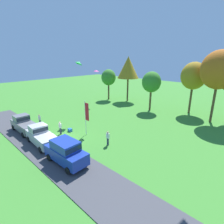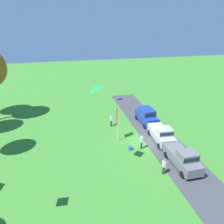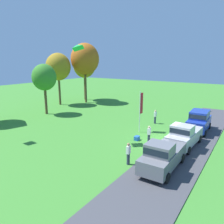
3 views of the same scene
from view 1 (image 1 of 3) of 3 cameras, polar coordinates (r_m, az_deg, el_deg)
The scene contains 17 objects.
ground_plane at distance 22.44m, azimuth -16.70°, elevation -8.74°, with size 120.00×120.00×0.00m, color #3D842D.
pavement_strip at distance 21.61m, azimuth -21.64°, elevation -10.25°, with size 36.00×4.40×0.06m, color #424247.
car_pickup_near_entrance at distance 26.24m, azimuth -26.85°, elevation -3.45°, with size 5.01×2.06×2.14m.
car_pickup_mid_row at distance 21.67m, azimuth -22.19°, elevation -7.08°, with size 5.08×2.23×2.14m.
car_suv_far_end at distance 17.18m, azimuth -14.84°, elevation -12.21°, with size 4.66×2.18×2.28m.
person_watching_sky at distance 19.98m, azimuth -1.37°, elevation -8.52°, with size 0.36×0.24×1.71m.
person_beside_suv at distance 27.60m, azimuth -22.51°, elevation -2.40°, with size 0.36×0.24×1.71m.
person_on_lawn at distance 23.70m, azimuth -16.51°, elevation -4.97°, with size 0.36×0.24×1.71m.
tree_center_back at distance 41.03m, azimuth -1.13°, elevation 11.19°, with size 3.31×3.31×6.99m.
tree_lone_near at distance 39.35m, azimuth 5.31°, elevation 14.26°, with size 4.65×4.65×9.82m.
tree_far_left at distance 32.83m, azimuth 12.75°, elevation 9.47°, with size 3.41×3.41×7.21m.
tree_right_of_center at distance 33.33m, azimuth 25.12°, elevation 10.59°, with size 4.22×4.22×8.91m.
tree_left_of_center at distance 29.75m, azimuth 31.61°, elevation 11.60°, with size 5.07×5.07×10.70m.
flag_banner at distance 22.02m, azimuth -8.33°, elevation -0.64°, with size 0.71×0.08×4.51m.
cooler_box at distance 24.45m, azimuth -13.55°, elevation -5.73°, with size 0.56×0.40×0.40m, color blue.
kite_diamond_low_drifter at distance 36.28m, azimuth -5.15°, elevation 13.27°, with size 0.98×0.86×0.28m, color #EA4C9E.
kite_diamond_high_left at distance 27.73m, azimuth -10.52°, elevation 15.51°, with size 1.01×0.88×0.36m, color green.
Camera 1 is at (17.88, -9.53, 9.65)m, focal length 28.00 mm.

